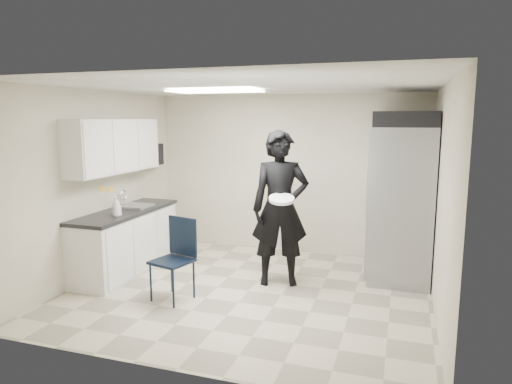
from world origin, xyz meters
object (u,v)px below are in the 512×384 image
(folding_chair, at_px, (172,261))
(man_tuxedo, at_px, (280,209))
(lower_counter, at_px, (126,242))
(commercial_fridge, at_px, (402,202))

(folding_chair, xyz_separation_m, man_tuxedo, (1.10, 0.96, 0.54))
(lower_counter, bearing_deg, folding_chair, -33.25)
(commercial_fridge, height_order, folding_chair, commercial_fridge)
(man_tuxedo, bearing_deg, lower_counter, 166.59)
(commercial_fridge, height_order, man_tuxedo, commercial_fridge)
(folding_chair, distance_m, man_tuxedo, 1.56)
(commercial_fridge, xyz_separation_m, man_tuxedo, (-1.53, -0.86, -0.02))
(folding_chair, height_order, man_tuxedo, man_tuxedo)
(lower_counter, relative_size, man_tuxedo, 0.92)
(man_tuxedo, bearing_deg, commercial_fridge, 10.70)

